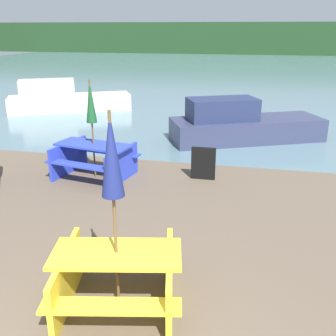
{
  "coord_description": "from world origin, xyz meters",
  "views": [
    {
      "loc": [
        1.45,
        -2.35,
        3.28
      ],
      "look_at": [
        -0.01,
        4.3,
        0.85
      ],
      "focal_mm": 42.0,
      "sensor_mm": 36.0,
      "label": 1
    }
  ],
  "objects_px": {
    "picnic_table_yellow": "(117,274)",
    "boat_second": "(65,99)",
    "signboard": "(203,163)",
    "picnic_table_blue": "(94,157)",
    "umbrella_darkgreen": "(91,103)",
    "umbrella_navy": "(112,157)",
    "boat": "(241,125)"
  },
  "relations": [
    {
      "from": "picnic_table_blue",
      "to": "picnic_table_yellow",
      "type": "bearing_deg",
      "value": -64.14
    },
    {
      "from": "boat_second",
      "to": "umbrella_navy",
      "type": "bearing_deg",
      "value": -88.24
    },
    {
      "from": "picnic_table_blue",
      "to": "boat_second",
      "type": "xyz_separation_m",
      "value": [
        -4.16,
        6.97,
        0.01
      ]
    },
    {
      "from": "umbrella_navy",
      "to": "signboard",
      "type": "xyz_separation_m",
      "value": [
        0.45,
        4.57,
        -1.57
      ]
    },
    {
      "from": "picnic_table_yellow",
      "to": "umbrella_navy",
      "type": "xyz_separation_m",
      "value": [
        -0.0,
        -0.0,
        1.5
      ]
    },
    {
      "from": "picnic_table_blue",
      "to": "signboard",
      "type": "bearing_deg",
      "value": 9.2
    },
    {
      "from": "picnic_table_yellow",
      "to": "boat_second",
      "type": "relative_size",
      "value": 0.37
    },
    {
      "from": "umbrella_darkgreen",
      "to": "umbrella_navy",
      "type": "distance_m",
      "value": 4.64
    },
    {
      "from": "picnic_table_yellow",
      "to": "signboard",
      "type": "relative_size",
      "value": 2.4
    },
    {
      "from": "umbrella_darkgreen",
      "to": "signboard",
      "type": "relative_size",
      "value": 2.99
    },
    {
      "from": "picnic_table_blue",
      "to": "umbrella_darkgreen",
      "type": "height_order",
      "value": "umbrella_darkgreen"
    },
    {
      "from": "boat_second",
      "to": "boat",
      "type": "bearing_deg",
      "value": -49.81
    },
    {
      "from": "umbrella_navy",
      "to": "umbrella_darkgreen",
      "type": "bearing_deg",
      "value": 115.86
    },
    {
      "from": "umbrella_darkgreen",
      "to": "boat",
      "type": "relative_size",
      "value": 0.47
    },
    {
      "from": "picnic_table_blue",
      "to": "umbrella_darkgreen",
      "type": "xyz_separation_m",
      "value": [
        0.0,
        0.0,
        1.26
      ]
    },
    {
      "from": "umbrella_darkgreen",
      "to": "picnic_table_blue",
      "type": "bearing_deg",
      "value": 0.0
    },
    {
      "from": "umbrella_navy",
      "to": "picnic_table_blue",
      "type": "bearing_deg",
      "value": 115.86
    },
    {
      "from": "signboard",
      "to": "picnic_table_yellow",
      "type": "bearing_deg",
      "value": -95.66
    },
    {
      "from": "boat_second",
      "to": "signboard",
      "type": "bearing_deg",
      "value": -71.97
    },
    {
      "from": "umbrella_darkgreen",
      "to": "umbrella_navy",
      "type": "relative_size",
      "value": 0.91
    },
    {
      "from": "picnic_table_yellow",
      "to": "boat",
      "type": "bearing_deg",
      "value": 81.9
    },
    {
      "from": "boat",
      "to": "signboard",
      "type": "relative_size",
      "value": 6.41
    },
    {
      "from": "picnic_table_blue",
      "to": "boat_second",
      "type": "height_order",
      "value": "boat_second"
    },
    {
      "from": "boat",
      "to": "picnic_table_yellow",
      "type": "bearing_deg",
      "value": -122.46
    },
    {
      "from": "picnic_table_blue",
      "to": "boat",
      "type": "distance_m",
      "value": 5.05
    },
    {
      "from": "boat",
      "to": "signboard",
      "type": "bearing_deg",
      "value": -125.57
    },
    {
      "from": "picnic_table_yellow",
      "to": "picnic_table_blue",
      "type": "distance_m",
      "value": 4.63
    },
    {
      "from": "picnic_table_blue",
      "to": "umbrella_darkgreen",
      "type": "relative_size",
      "value": 0.87
    },
    {
      "from": "boat_second",
      "to": "signboard",
      "type": "relative_size",
      "value": 6.56
    },
    {
      "from": "umbrella_darkgreen",
      "to": "boat_second",
      "type": "relative_size",
      "value": 0.45
    },
    {
      "from": "boat_second",
      "to": "signboard",
      "type": "distance_m",
      "value": 9.34
    },
    {
      "from": "umbrella_navy",
      "to": "picnic_table_yellow",
      "type": "bearing_deg",
      "value": 89.1
    }
  ]
}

